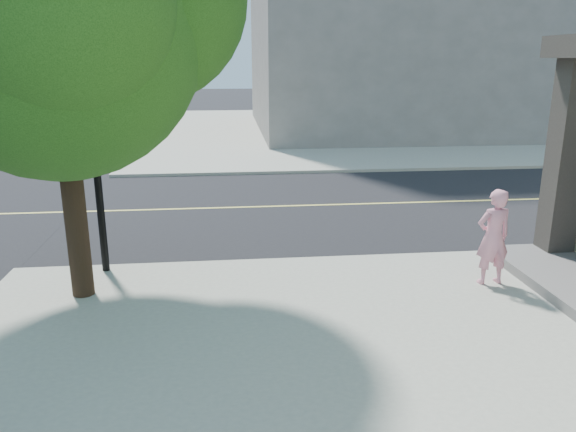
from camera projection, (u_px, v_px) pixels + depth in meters
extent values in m
plane|color=black|center=(68.00, 272.00, 10.78)|extent=(140.00, 140.00, 0.00)
cube|color=black|center=(113.00, 211.00, 15.08)|extent=(140.00, 9.00, 0.01)
cube|color=#9D9D8D|center=(403.00, 128.00, 32.72)|extent=(29.00, 25.00, 0.12)
cube|color=#35302B|center=(566.00, 154.00, 10.70)|extent=(0.55, 0.55, 4.20)
cube|color=slate|center=(416.00, 2.00, 31.32)|extent=(18.00, 16.00, 14.00)
imported|color=pink|center=(493.00, 237.00, 9.71)|extent=(0.67, 0.48, 1.73)
cylinder|color=black|center=(73.00, 191.00, 8.98)|extent=(0.36, 0.36, 3.64)
sphere|color=#265516|center=(56.00, 34.00, 8.31)|extent=(4.45, 4.45, 4.45)
sphere|color=#265516|center=(60.00, 6.00, 7.21)|extent=(3.03, 3.03, 3.03)
cylinder|color=black|center=(94.00, 145.00, 9.89)|extent=(0.14, 0.14, 4.81)
cube|color=white|center=(94.00, 112.00, 9.71)|extent=(0.63, 0.04, 0.23)
cube|color=navy|center=(97.00, 145.00, 9.87)|extent=(0.52, 0.04, 0.63)
imported|color=black|center=(86.00, 58.00, 9.48)|extent=(0.19, 0.23, 1.15)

